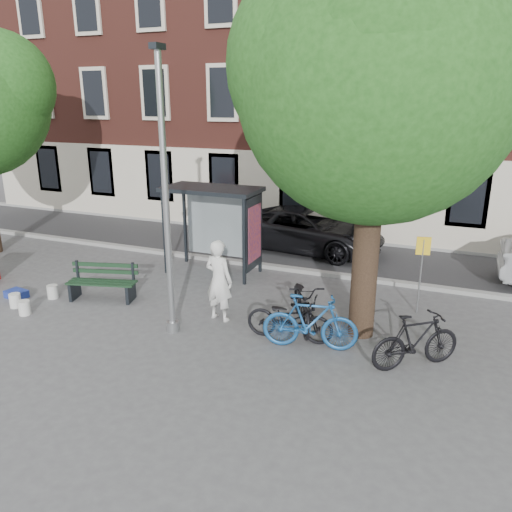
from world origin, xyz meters
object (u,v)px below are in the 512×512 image
(bike_b, at_px, (310,322))
(bike_c, at_px, (302,302))
(lamppost, at_px, (166,212))
(car_dark, at_px, (307,230))
(bench, at_px, (103,284))
(painter, at_px, (219,280))
(notice_sign, at_px, (422,258))
(bus_shelter, at_px, (225,211))
(bike_d, at_px, (416,341))
(bike_a, at_px, (290,318))

(bike_b, height_order, bike_c, bike_b)
(bike_b, bearing_deg, bike_c, 13.86)
(lamppost, bearing_deg, car_dark, 82.61)
(bench, bearing_deg, bike_c, -10.42)
(lamppost, xyz_separation_m, car_dark, (0.95, 7.33, -2.05))
(painter, height_order, bike_c, painter)
(bike_b, xyz_separation_m, notice_sign, (1.94, 2.80, 0.81))
(car_dark, distance_m, notice_sign, 5.87)
(bus_shelter, bearing_deg, bike_d, -31.96)
(car_dark, bearing_deg, notice_sign, -129.03)
(bike_a, xyz_separation_m, notice_sign, (2.46, 2.58, 0.91))
(bench, xyz_separation_m, notice_sign, (7.78, 2.24, 1.00))
(car_dark, height_order, notice_sign, notice_sign)
(lamppost, bearing_deg, bench, 160.34)
(bike_b, relative_size, bike_c, 0.92)
(painter, bearing_deg, bike_c, -157.08)
(lamppost, relative_size, bike_b, 3.03)
(bus_shelter, bearing_deg, bike_b, -44.78)
(painter, xyz_separation_m, bench, (-3.41, -0.03, -0.56))
(bench, relative_size, notice_sign, 0.97)
(bike_b, xyz_separation_m, bike_d, (2.14, 0.04, -0.03))
(bus_shelter, bearing_deg, car_dark, 64.22)
(bike_b, relative_size, bike_d, 1.06)
(bus_shelter, xyz_separation_m, bike_c, (3.24, -2.66, -1.34))
(bike_a, height_order, notice_sign, notice_sign)
(painter, distance_m, bench, 3.46)
(car_dark, bearing_deg, bus_shelter, 160.30)
(bench, bearing_deg, bike_a, -19.25)
(bus_shelter, distance_m, bike_d, 7.05)
(bench, xyz_separation_m, bike_b, (5.84, -0.57, 0.18))
(lamppost, relative_size, bench, 3.24)
(lamppost, relative_size, bus_shelter, 2.14)
(bike_c, bearing_deg, painter, 167.41)
(painter, bearing_deg, bike_d, -177.00)
(bus_shelter, bearing_deg, bike_c, -39.40)
(bus_shelter, bearing_deg, painter, -67.19)
(bike_a, relative_size, bike_d, 1.01)
(bus_shelter, bearing_deg, bike_a, -47.35)
(bus_shelter, relative_size, bike_a, 1.47)
(bench, bearing_deg, bike_d, -19.28)
(bus_shelter, distance_m, notice_sign, 5.76)
(bike_d, xyz_separation_m, car_dark, (-4.31, 6.89, 0.16))
(bike_c, distance_m, notice_sign, 3.12)
(bike_b, distance_m, bike_d, 2.14)
(bike_c, height_order, notice_sign, notice_sign)
(bike_a, bearing_deg, bench, 82.45)
(bike_b, xyz_separation_m, car_dark, (-2.17, 6.93, 0.13))
(bus_shelter, xyz_separation_m, bench, (-2.11, -3.14, -1.49))
(lamppost, distance_m, bike_a, 3.51)
(bike_d, bearing_deg, notice_sign, -34.61)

